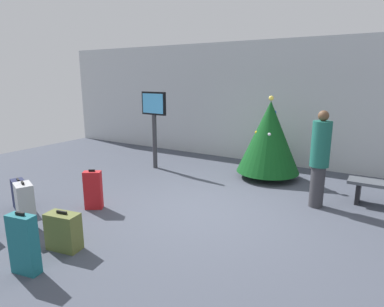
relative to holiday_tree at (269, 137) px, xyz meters
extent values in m
plane|color=#424754|center=(-0.27, -2.56, -1.03)|extent=(16.00, 16.00, 0.00)
cube|color=#B7BCC1|center=(-0.27, 1.54, 0.69)|extent=(16.00, 0.20, 3.46)
cylinder|color=#4C3319|center=(0.00, 0.00, -0.95)|extent=(0.12, 0.12, 0.17)
cone|color=#0F4719|center=(0.00, 0.00, 0.00)|extent=(1.52, 1.52, 1.74)
sphere|color=#F2D84C|center=(0.00, 0.00, 0.93)|extent=(0.12, 0.12, 0.12)
sphere|color=yellow|center=(-0.26, -0.17, 0.11)|extent=(0.08, 0.08, 0.08)
sphere|color=silver|center=(0.10, -0.30, 0.11)|extent=(0.08, 0.08, 0.08)
sphere|color=blue|center=(0.08, 0.09, 0.59)|extent=(0.08, 0.08, 0.08)
cylinder|color=#333338|center=(-2.96, -0.71, -0.30)|extent=(0.12, 0.12, 1.47)
cube|color=black|center=(-2.96, -0.71, 0.74)|extent=(0.80, 0.14, 0.61)
cube|color=#4CB2F2|center=(-2.96, -0.75, 0.74)|extent=(0.71, 0.07, 0.52)
cube|color=black|center=(2.09, -0.67, -0.82)|extent=(0.08, 0.35, 0.42)
cylinder|color=#333338|center=(1.41, -1.31, -0.63)|extent=(0.26, 0.26, 0.80)
cylinder|color=#19594C|center=(1.41, -1.31, 0.20)|extent=(0.41, 0.41, 0.86)
sphere|color=brown|center=(1.41, -1.31, 0.73)|extent=(0.20, 0.20, 0.20)
cube|color=#B2191E|center=(-2.17, -3.62, -0.67)|extent=(0.36, 0.32, 0.73)
cube|color=black|center=(-2.17, -3.62, -0.28)|extent=(0.11, 0.09, 0.04)
cube|color=#9EA0A5|center=(-2.39, -4.83, -0.64)|extent=(0.43, 0.36, 0.80)
cube|color=black|center=(-2.39, -4.83, -0.22)|extent=(0.13, 0.08, 0.04)
cube|color=#59602D|center=(-1.37, -4.90, -0.76)|extent=(0.52, 0.34, 0.55)
cube|color=black|center=(-1.37, -4.90, -0.46)|extent=(0.17, 0.06, 0.04)
cube|color=#141938|center=(-3.32, -4.37, -0.75)|extent=(0.52, 0.37, 0.56)
cube|color=black|center=(-3.32, -4.37, -0.45)|extent=(0.17, 0.09, 0.04)
cube|color=#19606B|center=(-1.29, -5.55, -0.64)|extent=(0.39, 0.23, 0.79)
cube|color=black|center=(-1.29, -5.55, -0.23)|extent=(0.13, 0.05, 0.04)
camera|label=1|loc=(2.46, -7.62, 1.40)|focal=30.51mm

